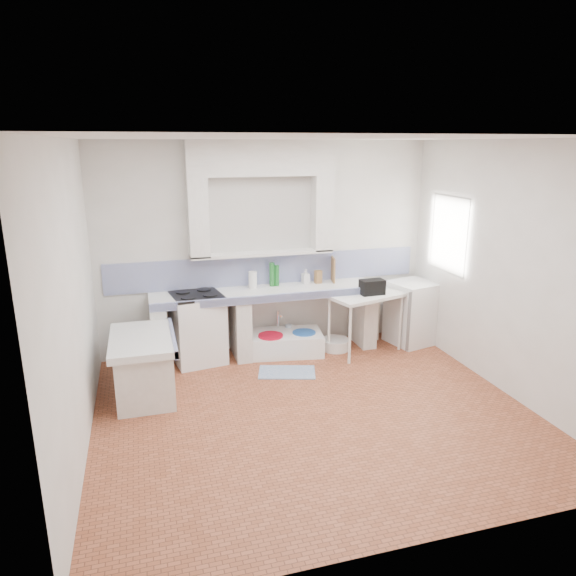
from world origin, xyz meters
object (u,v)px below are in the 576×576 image
object	(u,v)px
sink	(282,344)
fridge	(412,313)
side_table	(365,323)
stove	(198,329)

from	to	relation	value
sink	fridge	xyz separation A→B (m)	(1.87, -0.12, 0.31)
side_table	sink	bearing A→B (deg)	150.96
stove	sink	world-z (taller)	stove
fridge	side_table	bearing A→B (deg)	175.90
stove	side_table	world-z (taller)	stove
sink	side_table	bearing A→B (deg)	-3.88
stove	fridge	xyz separation A→B (m)	(2.99, -0.16, 0.00)
stove	fridge	size ratio (longest dim) A/B	1.00
sink	fridge	distance (m)	1.90
stove	fridge	world-z (taller)	fridge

